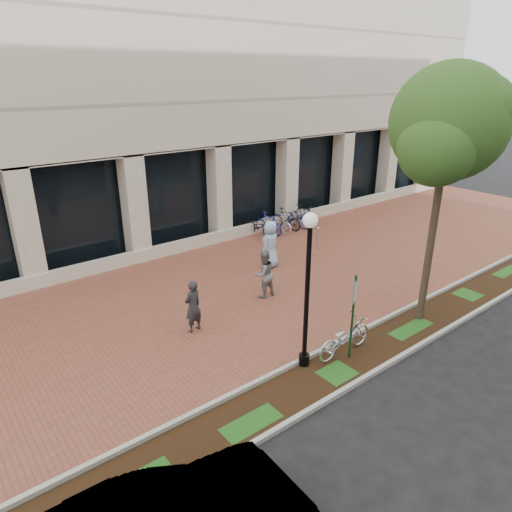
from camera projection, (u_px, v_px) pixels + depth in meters
ground at (252, 286)px, 16.22m from camera, size 120.00×120.00×0.00m
brick_plaza at (252, 285)px, 16.22m from camera, size 40.00×9.00×0.01m
planting_strip at (369, 351)px, 12.39m from camera, size 40.00×1.50×0.01m
curb_plaza_side at (348, 337)px, 12.91m from camera, size 40.00×0.12×0.12m
curb_street_side at (393, 362)px, 11.82m from camera, size 40.00×0.12×0.12m
near_office_building at (106, 0)px, 20.15m from camera, size 40.00×12.12×16.00m
parking_sign at (354, 307)px, 11.52m from camera, size 0.34×0.07×2.39m
lamppost at (307, 284)px, 10.95m from camera, size 0.36×0.36×4.08m
street_tree at (448, 130)px, 12.01m from camera, size 3.70×3.08×7.37m
locked_bicycle at (344, 337)px, 12.09m from camera, size 1.93×0.69×1.01m
pedestrian_left at (193, 306)px, 13.07m from camera, size 0.65×0.49×1.60m
pedestrian_mid at (264, 274)px, 15.14m from camera, size 0.81×0.63×1.66m
pedestrian_right at (270, 244)px, 17.49m from camera, size 1.05×0.85×1.86m
bollard at (318, 238)px, 19.42m from camera, size 0.12×0.12×1.01m
bike_rack_cluster at (281, 221)px, 21.80m from camera, size 3.56×1.85×1.03m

